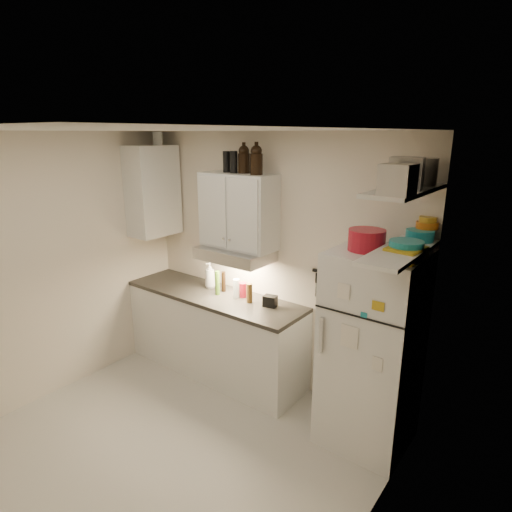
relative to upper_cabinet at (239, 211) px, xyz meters
The scene contains 36 objects.
floor 2.29m from the upper_cabinet, 77.33° to the right, with size 3.20×3.00×0.02m, color beige.
ceiling 1.58m from the upper_cabinet, 77.33° to the right, with size 3.20×3.00×0.02m, color white.
back_wall 0.63m from the upper_cabinet, 30.26° to the left, with size 3.20×0.02×2.60m, color beige.
left_wall 1.94m from the upper_cabinet, 134.46° to the right, with size 0.02×3.00×2.60m, color beige.
right_wall 2.39m from the upper_cabinet, 34.95° to the right, with size 0.02×3.00×2.60m, color beige.
base_cabinet 1.41m from the upper_cabinet, 151.63° to the right, with size 2.10×0.60×0.88m, color white.
countertop 0.97m from the upper_cabinet, 151.63° to the right, with size 2.10×0.62×0.04m, color #2D2A26.
upper_cabinet is the anchor object (origin of this frame).
side_cabinet 1.15m from the upper_cabinet, behind, with size 0.33×0.55×1.00m, color white.
range_hood 0.44m from the upper_cabinet, 90.00° to the right, with size 0.76×0.46×0.12m, color silver.
fridge 1.84m from the upper_cabinet, ahead, with size 0.70×0.68×1.70m, color silver.
shelf_hi 1.82m from the upper_cabinet, 10.05° to the right, with size 0.30×0.95×0.03m, color white.
shelf_lo 1.78m from the upper_cabinet, 10.05° to the right, with size 0.30×0.95×0.03m, color white.
knife_strip 1.13m from the upper_cabinet, ahead, with size 0.42×0.02×0.03m, color black.
dutch_oven 1.46m from the upper_cabinet, ahead, with size 0.29×0.29×0.17m, color #AD1425.
book_stack 1.81m from the upper_cabinet, ahead, with size 0.22×0.28×0.09m, color #B79316.
spice_jar 1.54m from the upper_cabinet, ahead, with size 0.06×0.06×0.10m, color silver.
stock_pot 1.82m from the upper_cabinet, ahead, with size 0.28×0.28×0.20m, color silver.
tin_a 1.86m from the upper_cabinet, 11.50° to the right, with size 0.21×0.19×0.21m, color #AAAAAD.
tin_b 2.00m from the upper_cabinet, 20.90° to the right, with size 0.19×0.19×0.19m, color #AAAAAD.
bowl_teal 1.77m from the upper_cabinet, ahead, with size 0.21×0.21×0.09m, color teal.
bowl_orange 1.80m from the upper_cabinet, ahead, with size 0.17×0.17×0.05m, color #CC6313.
bowl_yellow 1.80m from the upper_cabinet, ahead, with size 0.13×0.13×0.04m, color gold.
plates 1.79m from the upper_cabinet, ahead, with size 0.25×0.25×0.06m, color teal.
growler_a 0.51m from the upper_cabinet, 29.45° to the left, with size 0.12×0.12×0.27m, color black, non-canonical shape.
growler_b 0.57m from the upper_cabinet, ahead, with size 0.12×0.12×0.28m, color black, non-canonical shape.
thermos_a 0.48m from the upper_cabinet, 145.12° to the right, with size 0.07×0.07×0.21m, color black.
thermos_b 0.50m from the upper_cabinet, behind, with size 0.07×0.07×0.21m, color black.
side_jar 1.30m from the upper_cabinet, behind, with size 0.11×0.11×0.14m, color silver.
soap_bottle 0.85m from the upper_cabinet, behind, with size 0.12×0.13×0.32m, color white.
pepper_mill 0.84m from the upper_cabinet, 23.46° to the right, with size 0.06×0.06×0.20m, color brown.
oil_bottle 0.81m from the upper_cabinet, 147.86° to the right, with size 0.05×0.05×0.26m, color #3C6218.
vinegar_bottle 0.82m from the upper_cabinet, behind, with size 0.05×0.05×0.22m, color black.
clear_bottle 0.81m from the upper_cabinet, 76.33° to the right, with size 0.07×0.07×0.20m, color silver.
red_jar 0.83m from the upper_cabinet, 13.93° to the right, with size 0.08×0.08×0.16m, color #AD1425.
caddy 0.96m from the upper_cabinet, ahead, with size 0.13×0.09×0.11m, color black.
Camera 1 is at (2.40, -1.95, 2.58)m, focal length 30.00 mm.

